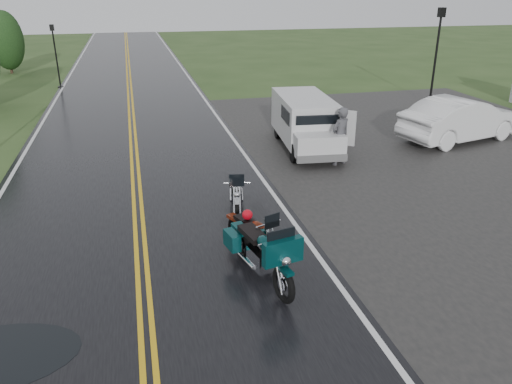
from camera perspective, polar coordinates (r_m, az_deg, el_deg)
The scene contains 12 objects.
ground at distance 10.33m, azimuth -12.72°, elevation -10.74°, with size 120.00×120.00×0.00m, color #2D471E.
road at distance 19.51m, azimuth -13.83°, elevation 5.33°, with size 8.00×100.00×0.04m, color black.
parking_pad at distance 18.34m, azimuth 23.27°, elevation 3.01°, with size 14.00×24.00×0.03m, color black.
motorcycle_red at distance 10.42m, azimuth 2.13°, elevation -6.04°, with size 0.73×2.00×1.18m, color #59190A, non-canonical shape.
motorcycle_teal at distance 9.28m, azimuth 3.22°, elevation -8.96°, with size 0.90×2.48×1.47m, color #043234, non-canonical shape.
motorcycle_silver at distance 12.40m, azimuth -2.19°, elevation -1.09°, with size 0.75×2.06×1.22m, color #A7ABAF, non-canonical shape.
van_white at distance 16.69m, azimuth 4.50°, elevation 6.38°, with size 1.82×4.85×1.90m, color silver, non-canonical shape.
person_at_van at distance 16.70m, azimuth 9.60°, elevation 6.20°, with size 0.71×0.46×1.93m, color #454449.
sedan_white at distance 20.77m, azimuth 22.40°, elevation 7.63°, with size 1.75×5.03×1.66m, color silver.
lamp_post_far_left at distance 31.91m, azimuth -21.87°, elevation 14.19°, with size 0.31×0.31×3.60m, color black, non-canonical shape.
lamp_post_far_right at distance 27.03m, azimuth 19.86°, elevation 14.37°, with size 0.40×0.40×4.67m, color black, non-canonical shape.
tree_left_far at distance 38.73m, azimuth -26.56°, elevation 14.61°, with size 2.28×2.28×3.51m, color #1E3D19, non-canonical shape.
Camera 1 is at (0.15, -8.70, 5.57)m, focal length 35.00 mm.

